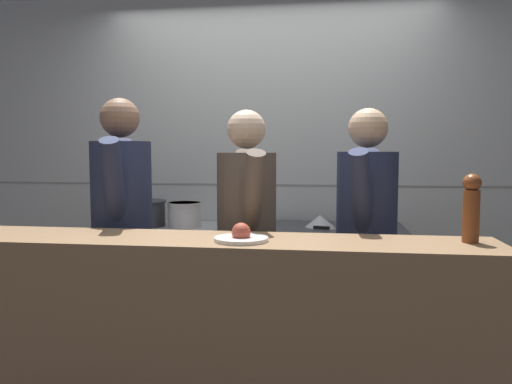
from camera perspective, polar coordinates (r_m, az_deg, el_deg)
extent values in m
cube|color=silver|center=(3.83, 1.91, 3.10)|extent=(8.00, 0.06, 2.60)
cube|color=gray|center=(3.81, 1.86, 0.83)|extent=(8.00, 0.00, 0.01)
cube|color=#38383D|center=(3.68, -7.84, -11.03)|extent=(1.11, 0.70, 0.82)
cube|color=#B7BABF|center=(3.59, -7.92, -4.38)|extent=(1.13, 0.71, 0.04)
cube|color=#B7BABF|center=(3.36, -9.45, -11.49)|extent=(1.00, 0.03, 0.10)
cube|color=#38383D|center=(3.54, 9.07, -11.14)|extent=(0.93, 0.65, 0.89)
cube|color=black|center=(3.39, 9.08, -18.98)|extent=(0.91, 0.04, 0.10)
cube|color=#93704C|center=(2.48, -4.35, -16.76)|extent=(2.57, 0.45, 1.00)
cylinder|color=#2D2D33|center=(3.73, -12.90, -2.38)|extent=(0.34, 0.34, 0.18)
cylinder|color=#2D2D33|center=(3.72, -12.93, -1.06)|extent=(0.36, 0.36, 0.01)
cylinder|color=beige|center=(3.60, -8.18, -2.60)|extent=(0.23, 0.23, 0.18)
cylinder|color=beige|center=(3.59, -8.20, -1.28)|extent=(0.24, 0.24, 0.01)
cylinder|color=#2D2D33|center=(3.46, -2.24, -2.34)|extent=(0.23, 0.23, 0.24)
cylinder|color=#2D2D33|center=(3.45, -2.24, -0.47)|extent=(0.24, 0.24, 0.01)
cone|color=#B7BABF|center=(3.46, 7.32, -3.29)|extent=(0.20, 0.20, 0.08)
cube|color=#B7BABF|center=(3.32, 10.75, -4.33)|extent=(0.28, 0.10, 0.01)
cube|color=black|center=(3.36, 7.51, -4.06)|extent=(0.11, 0.05, 0.02)
cylinder|color=white|center=(2.27, -1.71, -5.40)|extent=(0.25, 0.25, 0.02)
sphere|color=#B24733|center=(2.26, -1.71, -4.62)|extent=(0.09, 0.09, 0.09)
cylinder|color=brown|center=(2.41, 23.36, -2.57)|extent=(0.07, 0.07, 0.23)
sphere|color=brown|center=(2.40, 23.47, 0.99)|extent=(0.08, 0.08, 0.08)
cube|color=black|center=(3.16, -14.82, -14.02)|extent=(0.33, 0.25, 0.80)
cylinder|color=#262D4C|center=(3.01, -15.11, -0.71)|extent=(0.42, 0.42, 0.66)
sphere|color=#8C664C|center=(3.00, -15.30, 8.19)|extent=(0.23, 0.23, 0.23)
cylinder|color=#262D4C|center=(3.21, -14.50, 1.02)|extent=(0.18, 0.35, 0.55)
cylinder|color=#262D4C|center=(2.80, -15.87, 0.48)|extent=(0.18, 0.35, 0.55)
cube|color=black|center=(2.97, -1.07, -15.46)|extent=(0.33, 0.26, 0.77)
cylinder|color=brown|center=(2.81, -1.09, -1.95)|extent=(0.42, 0.42, 0.63)
sphere|color=beige|center=(2.79, -1.10, 7.18)|extent=(0.22, 0.22, 0.22)
cylinder|color=brown|center=(2.99, -1.68, -0.11)|extent=(0.19, 0.33, 0.53)
cylinder|color=brown|center=(2.61, -0.42, -0.82)|extent=(0.19, 0.33, 0.53)
cube|color=black|center=(3.00, 12.29, -15.32)|extent=(0.32, 0.24, 0.77)
cylinder|color=#262D4C|center=(2.84, 12.54, -1.90)|extent=(0.40, 0.40, 0.63)
sphere|color=#D8AD84|center=(2.82, 12.70, 7.16)|extent=(0.22, 0.22, 0.22)
cylinder|color=#262D4C|center=(3.03, 13.11, -0.09)|extent=(0.17, 0.33, 0.53)
cylinder|color=#262D4C|center=(2.64, 11.93, -0.75)|extent=(0.17, 0.33, 0.53)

